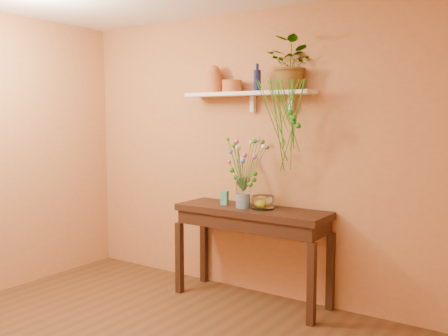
{
  "coord_description": "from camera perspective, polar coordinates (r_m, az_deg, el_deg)",
  "views": [
    {
      "loc": [
        2.46,
        -2.1,
        1.7
      ],
      "look_at": [
        0.0,
        1.55,
        1.25
      ],
      "focal_mm": 39.76,
      "sensor_mm": 36.0,
      "label": 1
    }
  ],
  "objects": [
    {
      "name": "blue_bottle",
      "position": [
        4.61,
        3.84,
        10.05
      ],
      "size": [
        0.07,
        0.07,
        0.25
      ],
      "color": "#141A46",
      "rests_on": "wall_shelf"
    },
    {
      "name": "spider_plant",
      "position": [
        4.48,
        7.89,
        11.76
      ],
      "size": [
        0.5,
        0.47,
        0.46
      ],
      "primitive_type": "imported",
      "rotation": [
        0.0,
        0.0,
        -0.31
      ],
      "color": "#1D7715",
      "rests_on": "wall_shelf"
    },
    {
      "name": "terracotta_jug",
      "position": [
        4.9,
        -1.13,
        10.09
      ],
      "size": [
        0.18,
        0.18,
        0.26
      ],
      "color": "#BF632F",
      "rests_on": "wall_shelf"
    },
    {
      "name": "room",
      "position": [
        3.26,
        -15.42,
        -0.54
      ],
      "size": [
        4.04,
        4.04,
        2.7
      ],
      "color": "#583719",
      "rests_on": "ground"
    },
    {
      "name": "lemon",
      "position": [
        4.5,
        4.35,
        -4.13
      ],
      "size": [
        0.08,
        0.08,
        0.08
      ],
      "primitive_type": "sphere",
      "color": "yellow",
      "rests_on": "glass_bowl"
    },
    {
      "name": "plant_fronds",
      "position": [
        4.28,
        7.45,
        5.85
      ],
      "size": [
        0.45,
        0.38,
        0.79
      ],
      "color": "#1D7715",
      "rests_on": "wall_shelf"
    },
    {
      "name": "wall_shelf",
      "position": [
        4.65,
        2.89,
        8.47
      ],
      "size": [
        1.3,
        0.24,
        0.19
      ],
      "color": "white",
      "rests_on": "room"
    },
    {
      "name": "bouquet",
      "position": [
        4.48,
        2.52,
        1.05
      ],
      "size": [
        0.44,
        0.43,
        0.49
      ],
      "color": "#386B28",
      "rests_on": "glass_vase"
    },
    {
      "name": "glass_bowl",
      "position": [
        4.5,
        4.48,
        -4.01
      ],
      "size": [
        0.2,
        0.2,
        0.12
      ],
      "color": "white",
      "rests_on": "sideboard"
    },
    {
      "name": "carton",
      "position": [
        4.69,
        0.06,
        -3.45
      ],
      "size": [
        0.07,
        0.06,
        0.13
      ],
      "primitive_type": "cube",
      "rotation": [
        0.0,
        0.0,
        0.15
      ],
      "color": "teal",
      "rests_on": "sideboard"
    },
    {
      "name": "glass_vase",
      "position": [
        4.53,
        2.2,
        -3.13
      ],
      "size": [
        0.13,
        0.13,
        0.28
      ],
      "color": "white",
      "rests_on": "sideboard"
    },
    {
      "name": "sideboard",
      "position": [
        4.58,
        3.2,
        -6.15
      ],
      "size": [
        1.45,
        0.46,
        0.88
      ],
      "color": "#361E11",
      "rests_on": "ground"
    },
    {
      "name": "terracotta_pot",
      "position": [
        4.76,
        0.93,
        9.38
      ],
      "size": [
        0.24,
        0.24,
        0.11
      ],
      "primitive_type": "cylinder",
      "rotation": [
        0.0,
        0.0,
        0.34
      ],
      "color": "#BF632F",
      "rests_on": "wall_shelf"
    }
  ]
}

